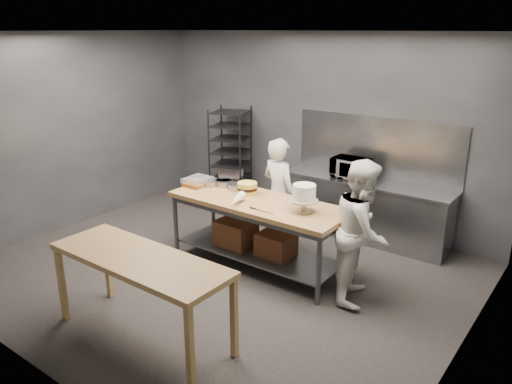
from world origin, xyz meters
TOP-DOWN VIEW (x-y plane):
  - ground at (0.00, 0.00)m, footprint 6.00×6.00m
  - back_wall at (0.00, 2.50)m, footprint 6.00×0.04m
  - work_table at (0.26, 0.46)m, footprint 2.40×0.90m
  - near_counter at (0.33, -1.54)m, footprint 2.00×0.70m
  - back_counter at (1.00, 2.18)m, footprint 2.60×0.60m
  - splashback_panel at (1.00, 2.48)m, footprint 2.60×0.02m
  - speed_rack at (-1.51, 2.10)m, footprint 0.78×0.81m
  - chef_behind at (0.18, 1.11)m, footprint 0.66×0.50m
  - chef_right at (1.74, 0.51)m, footprint 0.84×0.96m
  - microwave at (0.75, 2.18)m, footprint 0.54×0.37m
  - frosted_cake_stand at (0.99, 0.45)m, footprint 0.34×0.34m
  - layer_cake at (0.02, 0.59)m, footprint 0.27×0.27m
  - cake_pans at (-0.47, 0.67)m, footprint 0.69×0.40m
  - piping_bag at (0.17, 0.18)m, footprint 0.22×0.40m
  - offset_spatula at (0.52, 0.18)m, footprint 0.36×0.02m
  - pastry_clamshells at (-0.78, 0.48)m, footprint 0.32×0.37m

SIDE VIEW (x-z plane):
  - ground at x=0.00m, z-range 0.00..0.00m
  - back_counter at x=1.00m, z-range 0.00..0.90m
  - work_table at x=0.26m, z-range 0.11..1.03m
  - chef_behind at x=0.18m, z-range 0.00..1.61m
  - near_counter at x=0.33m, z-range 0.36..1.26m
  - chef_right at x=1.74m, z-range 0.00..1.67m
  - speed_rack at x=-1.51m, z-range -0.02..1.73m
  - offset_spatula at x=0.52m, z-range 0.92..0.93m
  - cake_pans at x=-0.47m, z-range 0.92..0.99m
  - pastry_clamshells at x=-0.78m, z-range 0.92..1.03m
  - piping_bag at x=0.17m, z-range 0.92..1.04m
  - layer_cake at x=0.02m, z-range 0.92..1.08m
  - microwave at x=0.75m, z-range 0.90..1.20m
  - frosted_cake_stand at x=0.99m, z-range 0.97..1.32m
  - splashback_panel at x=1.00m, z-range 0.90..1.80m
  - back_wall at x=0.00m, z-range 0.00..3.00m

